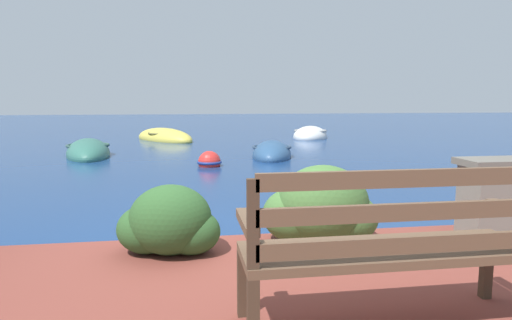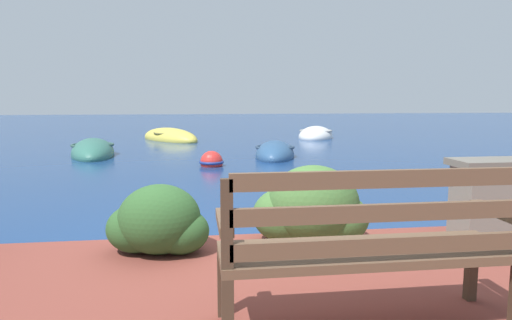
{
  "view_description": "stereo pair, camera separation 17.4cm",
  "coord_description": "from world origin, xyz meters",
  "px_view_note": "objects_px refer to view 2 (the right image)",
  "views": [
    {
      "loc": [
        -0.53,
        -4.16,
        1.5
      ],
      "look_at": [
        0.7,
        3.73,
        0.42
      ],
      "focal_mm": 32.0,
      "sensor_mm": 36.0,
      "label": 1
    },
    {
      "loc": [
        -0.36,
        -4.18,
        1.5
      ],
      "look_at": [
        0.7,
        3.73,
        0.42
      ],
      "focal_mm": 32.0,
      "sensor_mm": 36.0,
      "label": 2
    }
  ],
  "objects_px": {
    "rowboat_mid": "(93,153)",
    "mooring_buoy": "(211,162)",
    "rowboat_outer": "(316,136)",
    "rowboat_nearest": "(275,155)",
    "rowboat_far": "(170,138)",
    "park_bench": "(369,245)"
  },
  "relations": [
    {
      "from": "rowboat_mid",
      "to": "mooring_buoy",
      "type": "xyz_separation_m",
      "value": [
        3.06,
        -2.41,
        0.02
      ]
    },
    {
      "from": "rowboat_outer",
      "to": "rowboat_nearest",
      "type": "bearing_deg",
      "value": 0.3
    },
    {
      "from": "rowboat_far",
      "to": "rowboat_outer",
      "type": "xyz_separation_m",
      "value": [
        5.45,
        0.06,
        0.01
      ]
    },
    {
      "from": "rowboat_far",
      "to": "rowboat_outer",
      "type": "relative_size",
      "value": 1.29
    },
    {
      "from": "park_bench",
      "to": "rowboat_outer",
      "type": "height_order",
      "value": "park_bench"
    },
    {
      "from": "park_bench",
      "to": "rowboat_outer",
      "type": "distance_m",
      "value": 14.96
    },
    {
      "from": "rowboat_nearest",
      "to": "rowboat_mid",
      "type": "bearing_deg",
      "value": 90.16
    },
    {
      "from": "rowboat_mid",
      "to": "mooring_buoy",
      "type": "distance_m",
      "value": 3.89
    },
    {
      "from": "rowboat_mid",
      "to": "rowboat_outer",
      "type": "height_order",
      "value": "rowboat_outer"
    },
    {
      "from": "rowboat_far",
      "to": "mooring_buoy",
      "type": "distance_m",
      "value": 6.74
    },
    {
      "from": "rowboat_nearest",
      "to": "mooring_buoy",
      "type": "distance_m",
      "value": 2.16
    },
    {
      "from": "park_bench",
      "to": "mooring_buoy",
      "type": "distance_m",
      "value": 7.86
    },
    {
      "from": "mooring_buoy",
      "to": "park_bench",
      "type": "bearing_deg",
      "value": -85.73
    },
    {
      "from": "rowboat_nearest",
      "to": "mooring_buoy",
      "type": "relative_size",
      "value": 4.28
    },
    {
      "from": "rowboat_mid",
      "to": "rowboat_far",
      "type": "height_order",
      "value": "rowboat_far"
    },
    {
      "from": "rowboat_outer",
      "to": "rowboat_far",
      "type": "bearing_deg",
      "value": -63.75
    },
    {
      "from": "mooring_buoy",
      "to": "rowboat_nearest",
      "type": "bearing_deg",
      "value": 38.8
    },
    {
      "from": "rowboat_far",
      "to": "mooring_buoy",
      "type": "relative_size",
      "value": 5.89
    },
    {
      "from": "park_bench",
      "to": "rowboat_far",
      "type": "distance_m",
      "value": 14.57
    },
    {
      "from": "park_bench",
      "to": "rowboat_mid",
      "type": "distance_m",
      "value": 10.87
    },
    {
      "from": "rowboat_outer",
      "to": "mooring_buoy",
      "type": "xyz_separation_m",
      "value": [
        -4.2,
        -6.68,
        0.02
      ]
    },
    {
      "from": "rowboat_mid",
      "to": "rowboat_outer",
      "type": "relative_size",
      "value": 1.2
    }
  ]
}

